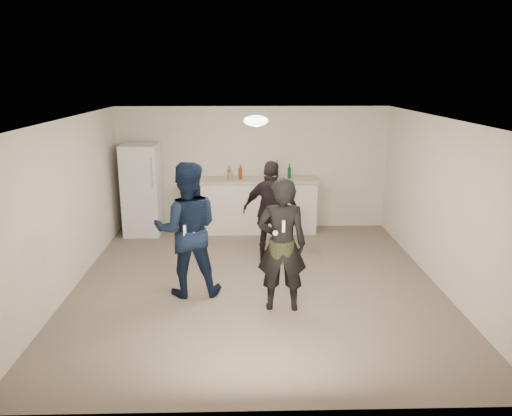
{
  "coord_description": "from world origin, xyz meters",
  "views": [
    {
      "loc": [
        -0.19,
        -7.09,
        3.09
      ],
      "look_at": [
        0.0,
        0.2,
        1.15
      ],
      "focal_mm": 35.0,
      "sensor_mm": 36.0,
      "label": 1
    }
  ],
  "objects_px": {
    "counter": "(251,206)",
    "shaker": "(230,176)",
    "woman": "(282,245)",
    "spectator": "(272,212)",
    "fridge": "(142,190)",
    "man": "(187,230)"
  },
  "relations": [
    {
      "from": "fridge",
      "to": "man",
      "type": "relative_size",
      "value": 0.93
    },
    {
      "from": "man",
      "to": "fridge",
      "type": "bearing_deg",
      "value": -72.59
    },
    {
      "from": "woman",
      "to": "spectator",
      "type": "bearing_deg",
      "value": -87.52
    },
    {
      "from": "shaker",
      "to": "man",
      "type": "distance_m",
      "value": 2.88
    },
    {
      "from": "shaker",
      "to": "spectator",
      "type": "relative_size",
      "value": 0.1
    },
    {
      "from": "fridge",
      "to": "counter",
      "type": "bearing_deg",
      "value": 1.85
    },
    {
      "from": "shaker",
      "to": "man",
      "type": "height_order",
      "value": "man"
    },
    {
      "from": "shaker",
      "to": "spectator",
      "type": "bearing_deg",
      "value": -64.19
    },
    {
      "from": "fridge",
      "to": "man",
      "type": "xyz_separation_m",
      "value": [
        1.21,
        -2.9,
        0.07
      ]
    },
    {
      "from": "counter",
      "to": "woman",
      "type": "relative_size",
      "value": 1.42
    },
    {
      "from": "man",
      "to": "woman",
      "type": "xyz_separation_m",
      "value": [
        1.31,
        -0.53,
        -0.06
      ]
    },
    {
      "from": "shaker",
      "to": "woman",
      "type": "bearing_deg",
      "value": -77.22
    },
    {
      "from": "fridge",
      "to": "spectator",
      "type": "height_order",
      "value": "fridge"
    },
    {
      "from": "fridge",
      "to": "woman",
      "type": "height_order",
      "value": "woman"
    },
    {
      "from": "woman",
      "to": "man",
      "type": "bearing_deg",
      "value": -20.39
    },
    {
      "from": "man",
      "to": "shaker",
      "type": "bearing_deg",
      "value": -106.17
    },
    {
      "from": "counter",
      "to": "spectator",
      "type": "bearing_deg",
      "value": -79.04
    },
    {
      "from": "counter",
      "to": "shaker",
      "type": "relative_size",
      "value": 15.29
    },
    {
      "from": "shaker",
      "to": "fridge",
      "type": "bearing_deg",
      "value": 177.43
    },
    {
      "from": "shaker",
      "to": "woman",
      "type": "distance_m",
      "value": 3.44
    },
    {
      "from": "man",
      "to": "woman",
      "type": "height_order",
      "value": "man"
    },
    {
      "from": "fridge",
      "to": "shaker",
      "type": "relative_size",
      "value": 10.59
    }
  ]
}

